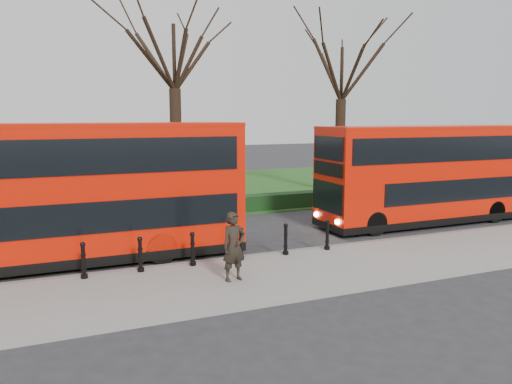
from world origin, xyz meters
name	(u,v)px	position (x,y,z in m)	size (l,w,h in m)	color
ground	(192,257)	(0.00, 0.00, 0.00)	(120.00, 120.00, 0.00)	#28282B
pavement	(220,283)	(0.00, -3.00, 0.07)	(60.00, 4.00, 0.15)	gray
kerb	(200,263)	(0.00, -1.00, 0.07)	(60.00, 0.25, 0.16)	slate
grass_verge	(126,193)	(0.00, 15.00, 0.03)	(60.00, 18.00, 0.06)	#1D4C19
hedge	(152,211)	(0.00, 6.80, 0.40)	(60.00, 0.90, 0.80)	black
yellow_line_outer	(197,263)	(0.00, -0.70, 0.01)	(60.00, 0.10, 0.01)	yellow
yellow_line_inner	(196,261)	(0.00, -0.50, 0.01)	(60.00, 0.10, 0.01)	yellow
tree_mid	(174,49)	(2.00, 10.00, 8.04)	(7.08, 7.08, 11.06)	black
tree_right	(342,68)	(12.00, 10.00, 7.48)	(6.60, 6.60, 10.30)	black
bollard_row	(217,247)	(0.47, -1.35, 0.65)	(8.07, 0.15, 1.00)	black
bus_lead	(65,194)	(-3.81, 0.86, 2.25)	(11.24, 2.58, 4.47)	red
bus_rear	(433,175)	(11.31, 1.27, 2.15)	(10.72, 2.46, 4.26)	red
pedestrian	(234,247)	(0.36, -3.15, 1.12)	(0.71, 0.46, 1.94)	black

